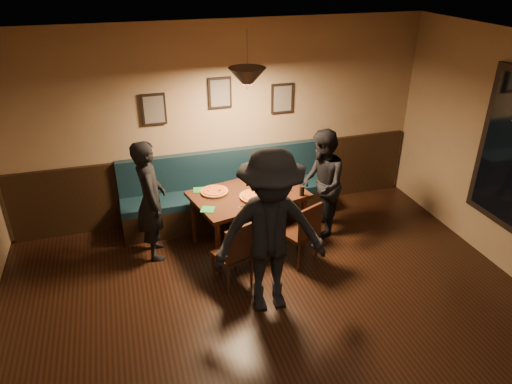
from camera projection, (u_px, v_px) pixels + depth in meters
ceiling at (337, 86)px, 2.98m from camera, size 7.00×7.00×0.00m
wall_back at (221, 124)px, 6.60m from camera, size 6.00×0.00×6.00m
wainscot at (223, 182)px, 6.98m from camera, size 5.88×0.06×1.00m
booth_bench at (227, 190)px, 6.75m from camera, size 3.00×0.60×1.00m
picture_left at (154, 109)px, 6.20m from camera, size 0.32×0.04×0.42m
picture_center at (220, 93)px, 6.37m from camera, size 0.32×0.04×0.42m
picture_right at (282, 98)px, 6.67m from camera, size 0.32×0.04×0.42m
pendant_lamp at (247, 79)px, 5.42m from camera, size 0.44×0.44×0.25m
dining_table at (248, 218)px, 6.27m from camera, size 1.59×1.21×0.76m
chair_near_left at (232, 252)px, 5.48m from camera, size 0.49×0.49×0.86m
chair_near_right at (299, 232)px, 5.88m from camera, size 0.50×0.50×0.86m
diner_left at (151, 200)px, 5.85m from camera, size 0.38×0.58×1.58m
diner_right at (321, 184)px, 6.34m from camera, size 0.77×0.88×1.52m
diner_front at (270, 233)px, 4.89m from camera, size 1.26×0.78×1.88m
pizza_a at (214, 191)px, 6.10m from camera, size 0.44×0.44×0.04m
pizza_b at (255, 196)px, 5.97m from camera, size 0.43×0.43×0.04m
pizza_c at (273, 181)px, 6.36m from camera, size 0.46×0.46×0.04m
soda_glass at (302, 191)px, 6.01m from camera, size 0.08×0.08×0.13m
tabasco_bottle at (289, 187)px, 6.13m from camera, size 0.03×0.03×0.11m
napkin_a at (199, 190)px, 6.17m from camera, size 0.18×0.18×0.01m
napkin_b at (208, 209)px, 5.71m from camera, size 0.21×0.21×0.01m
cutlery_set at (250, 205)px, 5.80m from camera, size 0.17×0.02×0.00m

